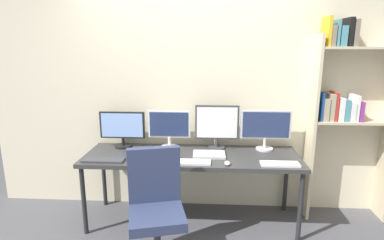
{
  "coord_description": "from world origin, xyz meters",
  "views": [
    {
      "loc": [
        0.19,
        -2.37,
        1.8
      ],
      "look_at": [
        0.0,
        0.65,
        1.09
      ],
      "focal_mm": 29.06,
      "sensor_mm": 36.0,
      "label": 1
    }
  ],
  "objects_px": {
    "laptop_closed": "(209,154)",
    "monitor_center_right": "(217,125)",
    "office_chair": "(156,220)",
    "keyboard_center": "(190,162)",
    "desk": "(192,160)",
    "mouse_left_side": "(227,163)",
    "keyboard_left": "(103,160)",
    "keyboard_right": "(280,164)",
    "mouse_right_side": "(152,160)",
    "bookshelf": "(346,103)",
    "monitor_center_left": "(169,127)",
    "monitor_far_left": "(122,128)",
    "monitor_far_right": "(266,127)"
  },
  "relations": [
    {
      "from": "monitor_center_right",
      "to": "laptop_closed",
      "type": "relative_size",
      "value": 1.47
    },
    {
      "from": "office_chair",
      "to": "monitor_center_right",
      "type": "height_order",
      "value": "monitor_center_right"
    },
    {
      "from": "office_chair",
      "to": "monitor_center_right",
      "type": "distance_m",
      "value": 1.18
    },
    {
      "from": "desk",
      "to": "office_chair",
      "type": "xyz_separation_m",
      "value": [
        -0.25,
        -0.67,
        -0.29
      ]
    },
    {
      "from": "office_chair",
      "to": "mouse_left_side",
      "type": "relative_size",
      "value": 10.31
    },
    {
      "from": "monitor_center_right",
      "to": "keyboard_center",
      "type": "bearing_deg",
      "value": -119.82
    },
    {
      "from": "desk",
      "to": "monitor_center_right",
      "type": "bearing_deg",
      "value": 39.94
    },
    {
      "from": "bookshelf",
      "to": "keyboard_right",
      "type": "xyz_separation_m",
      "value": [
        -0.72,
        -0.46,
        -0.5
      ]
    },
    {
      "from": "monitor_center_left",
      "to": "monitor_far_right",
      "type": "height_order",
      "value": "monitor_far_right"
    },
    {
      "from": "keyboard_center",
      "to": "mouse_left_side",
      "type": "bearing_deg",
      "value": -3.84
    },
    {
      "from": "monitor_center_right",
      "to": "keyboard_center",
      "type": "relative_size",
      "value": 1.23
    },
    {
      "from": "desk",
      "to": "monitor_center_left",
      "type": "relative_size",
      "value": 4.83
    },
    {
      "from": "office_chair",
      "to": "monitor_center_right",
      "type": "xyz_separation_m",
      "value": [
        0.51,
        0.88,
        0.6
      ]
    },
    {
      "from": "office_chair",
      "to": "laptop_closed",
      "type": "distance_m",
      "value": 0.86
    },
    {
      "from": "monitor_far_right",
      "to": "laptop_closed",
      "type": "relative_size",
      "value": 1.63
    },
    {
      "from": "mouse_right_side",
      "to": "bookshelf",
      "type": "bearing_deg",
      "value": 12.68
    },
    {
      "from": "keyboard_left",
      "to": "keyboard_right",
      "type": "distance_m",
      "value": 1.66
    },
    {
      "from": "keyboard_center",
      "to": "monitor_center_right",
      "type": "bearing_deg",
      "value": 60.18
    },
    {
      "from": "monitor_center_right",
      "to": "office_chair",
      "type": "bearing_deg",
      "value": -119.89
    },
    {
      "from": "desk",
      "to": "monitor_center_left",
      "type": "height_order",
      "value": "monitor_center_left"
    },
    {
      "from": "mouse_left_side",
      "to": "desk",
      "type": "bearing_deg",
      "value": 143.83
    },
    {
      "from": "keyboard_center",
      "to": "mouse_left_side",
      "type": "xyz_separation_m",
      "value": [
        0.35,
        -0.02,
        0.01
      ]
    },
    {
      "from": "monitor_center_right",
      "to": "mouse_left_side",
      "type": "bearing_deg",
      "value": -78.71
    },
    {
      "from": "office_chair",
      "to": "keyboard_center",
      "type": "height_order",
      "value": "office_chair"
    },
    {
      "from": "laptop_closed",
      "to": "monitor_center_right",
      "type": "bearing_deg",
      "value": 69.5
    },
    {
      "from": "bookshelf",
      "to": "keyboard_right",
      "type": "bearing_deg",
      "value": -147.61
    },
    {
      "from": "monitor_center_right",
      "to": "mouse_right_side",
      "type": "relative_size",
      "value": 4.91
    },
    {
      "from": "desk",
      "to": "mouse_left_side",
      "type": "relative_size",
      "value": 22.51
    },
    {
      "from": "monitor_center_left",
      "to": "mouse_left_side",
      "type": "height_order",
      "value": "monitor_center_left"
    },
    {
      "from": "office_chair",
      "to": "monitor_center_left",
      "type": "bearing_deg",
      "value": 90.05
    },
    {
      "from": "monitor_far_left",
      "to": "laptop_closed",
      "type": "distance_m",
      "value": 0.98
    },
    {
      "from": "mouse_right_side",
      "to": "monitor_center_left",
      "type": "bearing_deg",
      "value": 74.16
    },
    {
      "from": "keyboard_right",
      "to": "office_chair",
      "type": "bearing_deg",
      "value": -157.95
    },
    {
      "from": "mouse_left_side",
      "to": "keyboard_right",
      "type": "bearing_deg",
      "value": 2.75
    },
    {
      "from": "keyboard_left",
      "to": "office_chair",
      "type": "bearing_deg",
      "value": -37.21
    },
    {
      "from": "keyboard_right",
      "to": "mouse_right_side",
      "type": "distance_m",
      "value": 1.2
    },
    {
      "from": "desk",
      "to": "mouse_right_side",
      "type": "height_order",
      "value": "mouse_right_side"
    },
    {
      "from": "mouse_left_side",
      "to": "mouse_right_side",
      "type": "relative_size",
      "value": 1.0
    },
    {
      "from": "keyboard_right",
      "to": "monitor_far_left",
      "type": "bearing_deg",
      "value": 164.47
    },
    {
      "from": "keyboard_center",
      "to": "monitor_center_left",
      "type": "bearing_deg",
      "value": 119.83
    },
    {
      "from": "monitor_center_left",
      "to": "mouse_right_side",
      "type": "distance_m",
      "value": 0.48
    },
    {
      "from": "monitor_far_right",
      "to": "office_chair",
      "type": "bearing_deg",
      "value": -139.0
    },
    {
      "from": "monitor_center_right",
      "to": "keyboard_right",
      "type": "bearing_deg",
      "value": -37.47
    },
    {
      "from": "monitor_center_right",
      "to": "mouse_right_side",
      "type": "bearing_deg",
      "value": -146.36
    },
    {
      "from": "office_chair",
      "to": "laptop_closed",
      "type": "xyz_separation_m",
      "value": [
        0.43,
        0.66,
        0.35
      ]
    },
    {
      "from": "keyboard_left",
      "to": "mouse_right_side",
      "type": "distance_m",
      "value": 0.46
    },
    {
      "from": "monitor_center_left",
      "to": "bookshelf",
      "type": "bearing_deg",
      "value": 0.56
    },
    {
      "from": "mouse_left_side",
      "to": "laptop_closed",
      "type": "xyz_separation_m",
      "value": [
        -0.17,
        0.24,
        -0.0
      ]
    },
    {
      "from": "desk",
      "to": "keyboard_center",
      "type": "distance_m",
      "value": 0.24
    },
    {
      "from": "monitor_far_left",
      "to": "mouse_right_side",
      "type": "relative_size",
      "value": 5.06
    }
  ]
}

